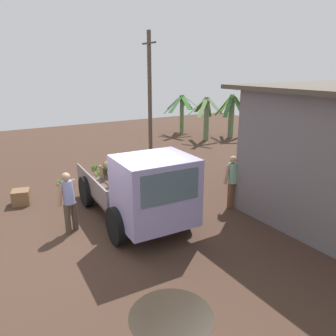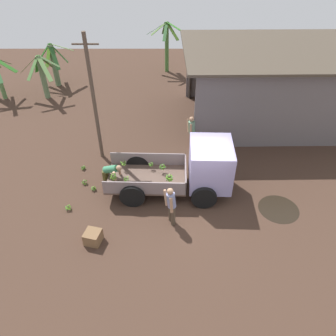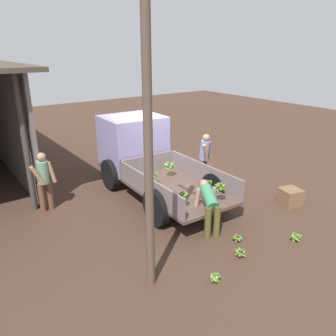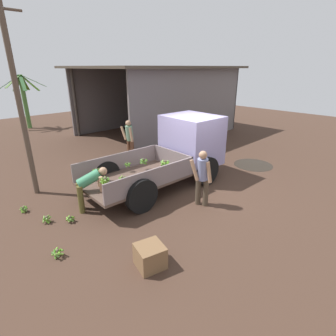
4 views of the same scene
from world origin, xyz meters
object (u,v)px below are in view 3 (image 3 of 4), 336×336
(person_worker_loading, at_px, (209,204))
(banana_bunch_on_ground_0, at_px, (237,238))
(utility_pole, at_px, (148,137))
(person_foreground_visitor, at_px, (204,156))
(banana_bunch_on_ground_2, at_px, (240,252))
(person_bystander_near_shed, at_px, (44,179))
(banana_bunch_on_ground_1, at_px, (215,277))
(banana_bunch_on_ground_3, at_px, (296,237))
(cargo_truck, at_px, (140,151))
(wooden_crate_0, at_px, (290,197))

(person_worker_loading, distance_m, banana_bunch_on_ground_0, 1.00)
(utility_pole, xyz_separation_m, person_foreground_visitor, (3.17, -4.13, -1.95))
(banana_bunch_on_ground_2, bearing_deg, person_bystander_near_shed, 30.40)
(person_worker_loading, bearing_deg, utility_pole, 131.46)
(banana_bunch_on_ground_1, xyz_separation_m, banana_bunch_on_ground_2, (0.26, -0.98, 0.02))
(person_bystander_near_shed, xyz_separation_m, banana_bunch_on_ground_1, (-4.83, -1.70, -0.83))
(banana_bunch_on_ground_2, bearing_deg, banana_bunch_on_ground_3, -102.18)
(utility_pole, bearing_deg, person_foreground_visitor, -52.51)
(banana_bunch_on_ground_3, bearing_deg, cargo_truck, 12.97)
(person_bystander_near_shed, distance_m, banana_bunch_on_ground_2, 5.36)
(utility_pole, relative_size, person_foreground_visitor, 3.36)
(cargo_truck, bearing_deg, utility_pole, 152.70)
(utility_pole, distance_m, banana_bunch_on_ground_1, 3.02)
(wooden_crate_0, bearing_deg, banana_bunch_on_ground_2, 106.86)
(person_bystander_near_shed, xyz_separation_m, banana_bunch_on_ground_2, (-4.57, -2.68, -0.81))
(person_foreground_visitor, height_order, person_bystander_near_shed, person_bystander_near_shed)
(person_bystander_near_shed, xyz_separation_m, banana_bunch_on_ground_3, (-4.90, -4.18, -0.81))
(person_foreground_visitor, bearing_deg, wooden_crate_0, -2.88)
(cargo_truck, distance_m, utility_pole, 5.13)
(banana_bunch_on_ground_0, relative_size, banana_bunch_on_ground_3, 0.89)
(person_worker_loading, xyz_separation_m, banana_bunch_on_ground_0, (-0.73, -0.25, -0.63))
(banana_bunch_on_ground_2, bearing_deg, banana_bunch_on_ground_1, 104.85)
(utility_pole, distance_m, banana_bunch_on_ground_3, 4.50)
(person_bystander_near_shed, relative_size, banana_bunch_on_ground_3, 6.61)
(utility_pole, distance_m, person_worker_loading, 3.11)
(person_worker_loading, bearing_deg, banana_bunch_on_ground_1, 163.90)
(person_worker_loading, distance_m, banana_bunch_on_ground_3, 2.11)
(cargo_truck, relative_size, person_bystander_near_shed, 2.95)
(cargo_truck, distance_m, banana_bunch_on_ground_3, 5.20)
(banana_bunch_on_ground_1, bearing_deg, person_foreground_visitor, -38.99)
(utility_pole, height_order, person_foreground_visitor, utility_pole)
(person_worker_loading, bearing_deg, banana_bunch_on_ground_3, -116.03)
(person_bystander_near_shed, xyz_separation_m, wooden_crate_0, (-3.65, -5.71, -0.69))
(person_foreground_visitor, xyz_separation_m, banana_bunch_on_ground_1, (-3.84, 3.11, -0.82))
(utility_pole, xyz_separation_m, person_worker_loading, (0.76, -2.14, -2.13))
(banana_bunch_on_ground_0, xyz_separation_m, banana_bunch_on_ground_2, (-0.45, 0.39, 0.01))
(banana_bunch_on_ground_0, height_order, wooden_crate_0, wooden_crate_0)
(person_foreground_visitor, distance_m, person_bystander_near_shed, 4.91)
(banana_bunch_on_ground_1, bearing_deg, person_worker_loading, -38.03)
(person_bystander_near_shed, height_order, banana_bunch_on_ground_0, person_bystander_near_shed)
(banana_bunch_on_ground_0, xyz_separation_m, banana_bunch_on_ground_3, (-0.77, -1.10, 0.01))
(cargo_truck, bearing_deg, person_bystander_near_shed, 93.12)
(person_foreground_visitor, bearing_deg, banana_bunch_on_ground_0, -50.51)
(person_worker_loading, xyz_separation_m, wooden_crate_0, (-0.26, -2.89, -0.50))
(person_foreground_visitor, xyz_separation_m, banana_bunch_on_ground_2, (-3.58, 2.13, -0.80))
(utility_pole, xyz_separation_m, banana_bunch_on_ground_0, (0.03, -2.39, -2.76))
(person_bystander_near_shed, bearing_deg, cargo_truck, 86.25)
(cargo_truck, relative_size, person_foreground_visitor, 2.98)
(utility_pole, bearing_deg, cargo_truck, -29.03)
(banana_bunch_on_ground_0, bearing_deg, banana_bunch_on_ground_2, 139.02)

